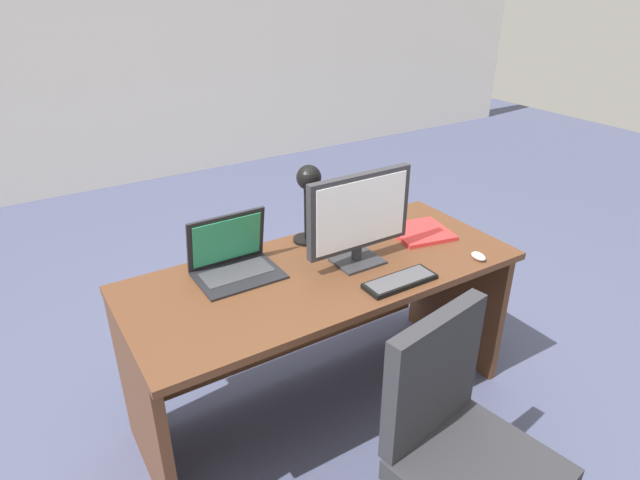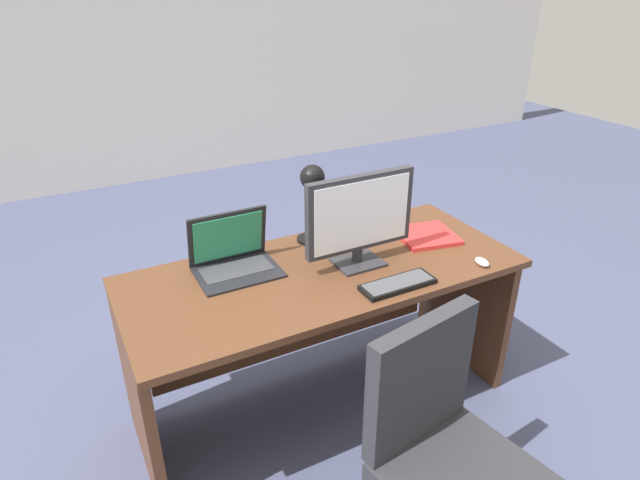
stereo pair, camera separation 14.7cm
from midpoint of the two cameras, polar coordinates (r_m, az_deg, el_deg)
name	(u,v)px [view 1 (the left image)]	position (r m, az deg, el deg)	size (l,w,h in m)	color
ground	(208,271)	(3.83, -12.84, -3.19)	(12.00, 12.00, 0.00)	#474C6B
back_wall	(104,29)	(5.38, -22.64, 19.83)	(10.00, 0.10, 2.80)	silver
desk	(318,308)	(2.42, -1.95, -7.21)	(1.67, 0.71, 0.74)	#56331E
monitor	(359,215)	(2.22, 2.30, 2.62)	(0.49, 0.16, 0.40)	#2D2D33
laptop	(232,255)	(2.26, -11.15, -1.58)	(0.34, 0.26, 0.24)	black
keyboard	(400,281)	(2.17, 6.52, -4.38)	(0.31, 0.11, 0.02)	black
mouse	(478,256)	(2.41, 14.72, -1.71)	(0.04, 0.07, 0.03)	silver
desk_lamp	(308,188)	(2.37, -3.03, 5.51)	(0.12, 0.14, 0.37)	black
book	(421,232)	(2.59, 8.99, 0.79)	(0.30, 0.29, 0.02)	red
coffee_mug	(354,217)	(2.63, 1.99, 2.43)	(0.10, 0.08, 0.09)	orange
office_chair	(462,471)	(2.00, 12.58, -22.73)	(0.56, 0.56, 0.90)	black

